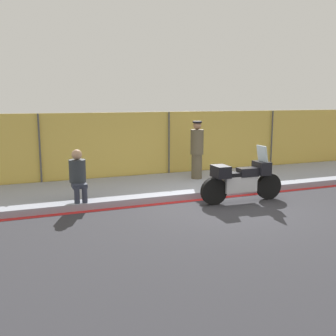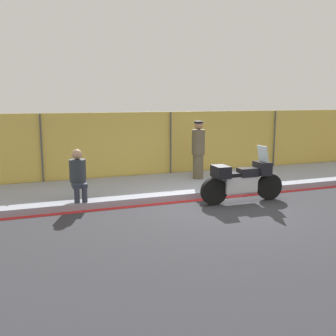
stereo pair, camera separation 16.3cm
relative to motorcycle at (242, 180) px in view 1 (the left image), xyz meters
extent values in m
plane|color=#2D2D33|center=(-0.57, -0.24, -0.58)|extent=(120.00, 120.00, 0.00)
cube|color=#8E93A3|center=(-0.57, 2.15, -0.50)|extent=(30.63, 2.98, 0.17)
cube|color=red|center=(-0.57, 0.57, -0.58)|extent=(30.63, 0.18, 0.01)
cube|color=gold|center=(-0.57, 3.73, 0.53)|extent=(29.10, 0.08, 2.22)
cylinder|color=#4C4C51|center=(-4.69, 3.63, 0.53)|extent=(0.05, 0.05, 2.22)
cylinder|color=#4C4C51|center=(-0.57, 3.63, 0.53)|extent=(0.05, 0.05, 2.22)
cylinder|color=#4C4C51|center=(3.56, 3.63, 0.53)|extent=(0.05, 0.05, 2.22)
cylinder|color=black|center=(0.83, -0.02, -0.23)|extent=(0.70, 0.16, 0.69)
cylinder|color=black|center=(-0.79, 0.02, -0.23)|extent=(0.70, 0.16, 0.69)
cube|color=silver|center=(-0.06, 0.00, -0.10)|extent=(0.90, 0.30, 0.41)
cube|color=black|center=(0.17, 0.00, 0.20)|extent=(0.53, 0.32, 0.22)
cube|color=black|center=(-0.16, 0.00, 0.16)|extent=(0.61, 0.29, 0.10)
cube|color=black|center=(0.59, -0.01, 0.28)|extent=(0.33, 0.48, 0.34)
cube|color=silver|center=(0.59, -0.01, 0.66)|extent=(0.11, 0.42, 0.42)
cube|color=black|center=(-0.61, 0.01, 0.26)|extent=(0.37, 0.51, 0.30)
cylinder|color=brown|center=(-0.10, 2.45, -0.03)|extent=(0.33, 0.33, 0.77)
cylinder|color=brown|center=(-0.10, 2.45, 0.74)|extent=(0.40, 0.40, 0.77)
sphere|color=#A37556|center=(-0.10, 2.45, 1.25)|extent=(0.25, 0.25, 0.25)
cylinder|color=black|center=(-0.10, 2.45, 1.36)|extent=(0.29, 0.29, 0.06)
cylinder|color=#2D3342|center=(-4.08, 0.77, -0.22)|extent=(0.13, 0.13, 0.39)
cylinder|color=#2D3342|center=(-3.89, 0.77, -0.22)|extent=(0.13, 0.13, 0.39)
cube|color=#2D3342|center=(-3.98, 0.97, -0.02)|extent=(0.35, 0.39, 0.10)
cylinder|color=#2D3338|center=(-3.98, 1.16, 0.31)|extent=(0.41, 0.41, 0.56)
sphere|color=tan|center=(-3.98, 1.16, 0.71)|extent=(0.25, 0.25, 0.25)
camera|label=1|loc=(-5.41, -8.50, 2.04)|focal=42.00mm
camera|label=2|loc=(-5.25, -8.56, 2.04)|focal=42.00mm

